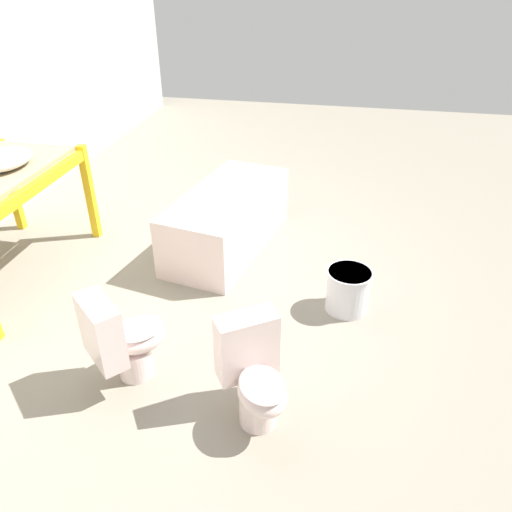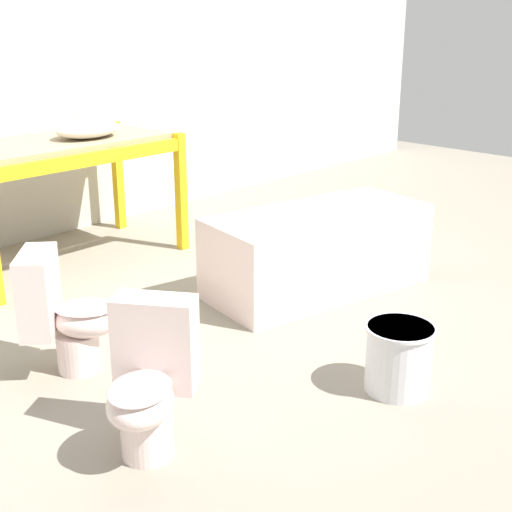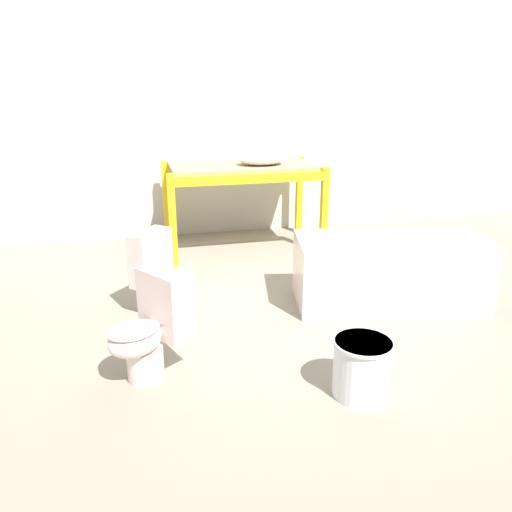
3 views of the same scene
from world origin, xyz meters
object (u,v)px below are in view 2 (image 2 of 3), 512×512
Objects in this scene: bathtub_main at (318,245)px; toilet_near at (64,313)px; bucket_white at (399,357)px; sink_basin at (87,129)px; toilet_far at (149,381)px.

toilet_near is at bearing -175.90° from bathtub_main.
sink_basin is at bearing 87.68° from bucket_white.
bucket_white is (1.03, -1.37, -0.15)m from toilet_near.
bucket_white is at bearing 32.93° from toilet_far.
bucket_white is at bearing -92.32° from sink_basin.
sink_basin is at bearing 116.69° from toilet_far.
toilet_far is at bearing -147.49° from toilet_near.
toilet_near reaches higher than bathtub_main.
toilet_near is at bearing -128.99° from sink_basin.
bathtub_main reaches higher than bucket_white.
bathtub_main is 1.40m from bucket_white.
bathtub_main is at bearing -67.88° from sink_basin.
toilet_near is (-1.81, 0.22, 0.01)m from bathtub_main.
bucket_white is (-0.11, -2.79, -0.81)m from sink_basin.
bathtub_main is 2.43× the size of toilet_far.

